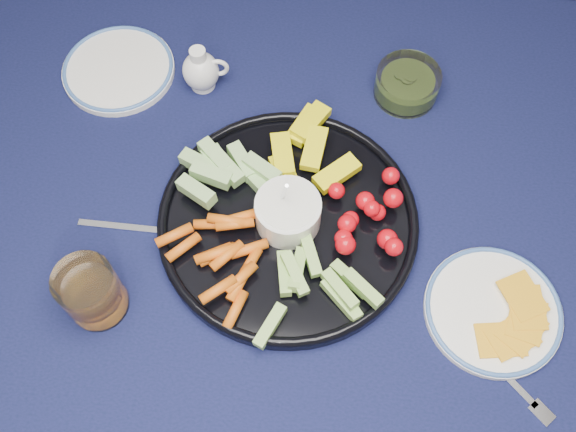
# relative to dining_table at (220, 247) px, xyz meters

# --- Properties ---
(dining_table) EXTENTS (1.67, 1.07, 0.75)m
(dining_table) POSITION_rel_dining_table_xyz_m (0.00, 0.00, 0.00)
(dining_table) COLOR #4F2D1A
(dining_table) RESTS_ON ground
(crudite_platter) EXTENTS (0.39, 0.39, 0.13)m
(crudite_platter) POSITION_rel_dining_table_xyz_m (0.11, 0.01, 0.11)
(crudite_platter) COLOR black
(crudite_platter) RESTS_ON dining_table
(creamer_pitcher) EXTENTS (0.08, 0.06, 0.08)m
(creamer_pitcher) POSITION_rel_dining_table_xyz_m (-0.06, 0.26, 0.12)
(creamer_pitcher) COLOR white
(creamer_pitcher) RESTS_ON dining_table
(pickle_bowl) EXTENTS (0.11, 0.11, 0.05)m
(pickle_bowl) POSITION_rel_dining_table_xyz_m (0.28, 0.28, 0.11)
(pickle_bowl) COLOR silver
(pickle_bowl) RESTS_ON dining_table
(cheese_plate) EXTENTS (0.19, 0.19, 0.02)m
(cheese_plate) POSITION_rel_dining_table_xyz_m (0.41, -0.10, 0.10)
(cheese_plate) COLOR white
(cheese_plate) RESTS_ON dining_table
(juice_tumbler) EXTENTS (0.08, 0.08, 0.10)m
(juice_tumbler) POSITION_rel_dining_table_xyz_m (-0.14, -0.15, 0.13)
(juice_tumbler) COLOR silver
(juice_tumbler) RESTS_ON dining_table
(fork_left) EXTENTS (0.17, 0.02, 0.00)m
(fork_left) POSITION_rel_dining_table_xyz_m (-0.11, -0.02, 0.09)
(fork_left) COLOR silver
(fork_left) RESTS_ON dining_table
(fork_right) EXTENTS (0.12, 0.12, 0.00)m
(fork_right) POSITION_rel_dining_table_xyz_m (0.44, -0.20, 0.09)
(fork_right) COLOR silver
(fork_right) RESTS_ON dining_table
(side_plate_extra) EXTENTS (0.19, 0.19, 0.02)m
(side_plate_extra) POSITION_rel_dining_table_xyz_m (-0.21, 0.27, 0.10)
(side_plate_extra) COLOR white
(side_plate_extra) RESTS_ON dining_table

